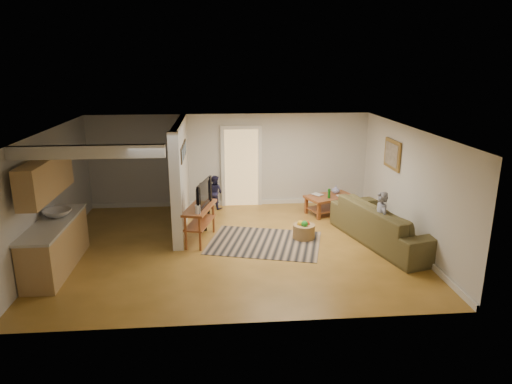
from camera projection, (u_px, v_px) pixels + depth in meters
ground at (235, 246)px, 9.80m from camera, size 7.50×7.50×0.00m
room_shell at (184, 177)px, 9.72m from camera, size 7.54×6.02×2.52m
area_rug at (264, 243)px, 9.99m from camera, size 2.75×2.30×0.01m
sofa at (385, 242)px, 10.01m from camera, size 1.89×3.13×0.86m
coffee_table at (330, 199)px, 11.83m from camera, size 1.41×1.12×0.73m
tv_console at (200, 210)px, 9.91m from camera, size 0.77×1.33×1.08m
speaker_left at (203, 207)px, 10.57m from camera, size 0.14×0.14×1.15m
speaker_right at (207, 198)px, 11.65m from camera, size 0.11×0.11×0.94m
toy_basket at (304, 231)px, 10.20m from camera, size 0.49×0.49×0.44m
child at (378, 249)px, 9.64m from camera, size 0.33×0.48×1.26m
toddler at (215, 208)px, 12.35m from camera, size 0.56×0.55×0.91m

